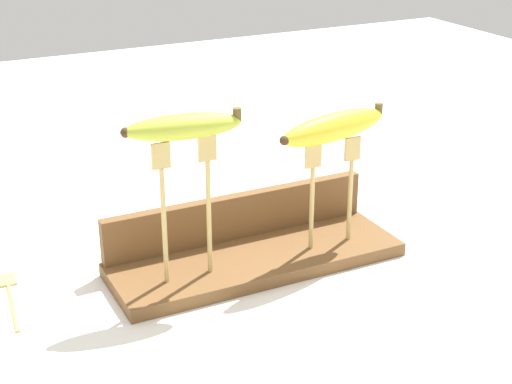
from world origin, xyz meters
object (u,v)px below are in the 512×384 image
at_px(banana_raised_left, 183,127).
at_px(banana_raised_right, 334,127).
at_px(fork_stand_left, 186,197).
at_px(banana_chunk_near, 237,206).
at_px(fork_fallen_near, 10,292).
at_px(fork_stand_right, 332,183).

xyz_separation_m(banana_raised_left, banana_raised_right, (0.23, -0.00, -0.03)).
height_order(fork_stand_left, banana_chunk_near, fork_stand_left).
relative_size(fork_stand_left, banana_raised_left, 1.25).
bearing_deg(banana_chunk_near, banana_raised_left, -130.99).
height_order(banana_raised_right, banana_chunk_near, banana_raised_right).
height_order(fork_stand_left, banana_raised_right, banana_raised_right).
relative_size(fork_fallen_near, banana_chunk_near, 3.69).
bearing_deg(banana_chunk_near, fork_fallen_near, -166.89).
bearing_deg(banana_raised_left, fork_stand_right, -0.00).
bearing_deg(banana_raised_left, banana_chunk_near, 49.01).
bearing_deg(banana_raised_right, fork_fallen_near, 167.95).
relative_size(fork_stand_right, banana_raised_right, 0.83).
bearing_deg(fork_stand_right, fork_stand_left, 180.00).
relative_size(banana_raised_left, banana_chunk_near, 3.66).
bearing_deg(fork_fallen_near, banana_chunk_near, 13.11).
xyz_separation_m(fork_stand_left, banana_chunk_near, (0.17, 0.19, -0.12)).
bearing_deg(fork_stand_right, fork_fallen_near, 167.95).
bearing_deg(fork_stand_left, banana_raised_right, -0.00).
xyz_separation_m(banana_raised_left, fork_fallen_near, (-0.23, 0.10, -0.24)).
height_order(fork_stand_right, banana_chunk_near, fork_stand_right).
bearing_deg(fork_stand_right, banana_raised_left, 180.00).
xyz_separation_m(banana_raised_right, fork_fallen_near, (-0.47, 0.10, -0.21)).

